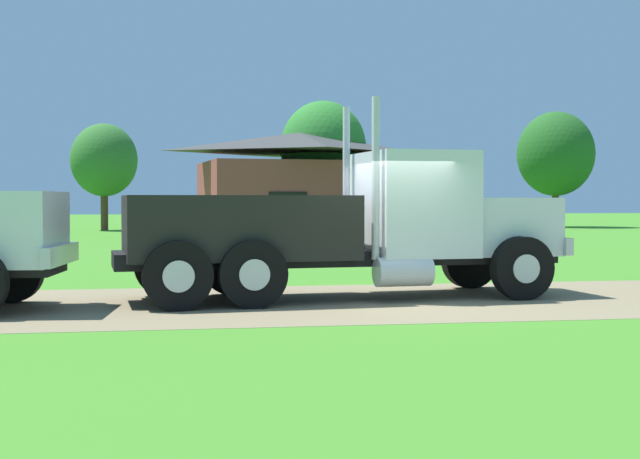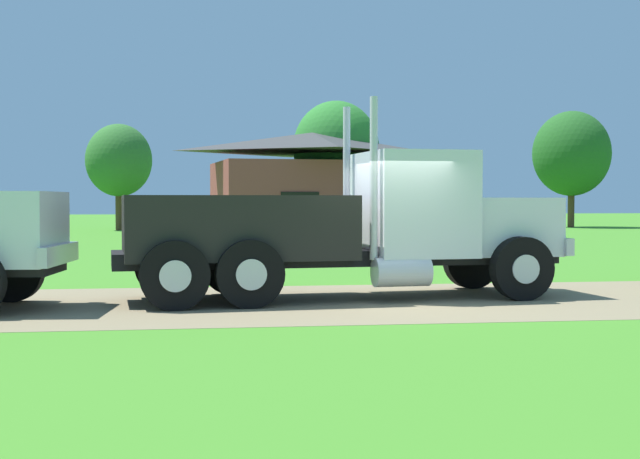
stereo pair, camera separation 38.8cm
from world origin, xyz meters
TOP-DOWN VIEW (x-y plane):
  - ground_plane at (0.00, 0.00)m, footprint 200.00×200.00m
  - dirt_track at (0.00, 0.00)m, footprint 120.00×5.99m
  - truck_foreground_white at (-0.51, 0.58)m, footprint 8.43×3.25m
  - shed_building at (2.66, 28.63)m, footprint 10.57×8.17m
  - tree_mid at (-7.68, 39.10)m, footprint 3.97×3.97m
  - tree_right at (4.14, 30.33)m, footprint 4.50×4.50m
  - tree_far_right at (21.74, 40.71)m, footprint 5.14×5.14m

SIDE VIEW (x-z plane):
  - ground_plane at x=0.00m, z-range 0.00..0.00m
  - dirt_track at x=0.00m, z-range 0.00..0.01m
  - truck_foreground_white at x=-0.51m, z-range -0.51..3.12m
  - shed_building at x=2.66m, z-range -0.10..5.11m
  - tree_mid at x=-7.68m, z-range 1.00..7.40m
  - tree_right at x=4.14m, z-range 1.01..8.01m
  - tree_far_right at x=21.74m, z-range 1.03..8.78m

